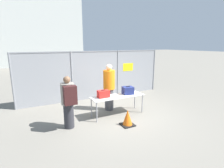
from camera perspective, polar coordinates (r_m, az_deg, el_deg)
ground_plane at (r=6.60m, az=3.30°, el=-10.21°), size 120.00×120.00×0.00m
fence_section at (r=8.43m, az=-5.11°, el=3.34°), size 7.15×0.07×2.29m
inspection_table at (r=6.45m, az=1.87°, el=-4.37°), size 2.00×0.62×0.73m
suitcase_red at (r=6.22m, az=-2.82°, el=-3.25°), size 0.42×0.26×0.28m
suitcase_navy at (r=6.66m, az=5.20°, el=-2.08°), size 0.44×0.38×0.31m
traveler_hooded at (r=5.50m, az=-14.04°, el=-5.28°), size 0.41×0.64×1.66m
security_worker_near at (r=6.86m, az=-0.95°, el=-0.91°), size 0.46×0.46×1.84m
utility_trailer at (r=10.39m, az=-2.95°, el=0.79°), size 3.31×2.11×0.72m
distant_hangar at (r=27.82m, az=-31.56°, el=13.81°), size 17.78×10.90×7.84m
traffic_cone at (r=5.79m, az=5.11°, el=-11.06°), size 0.42×0.42×0.52m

